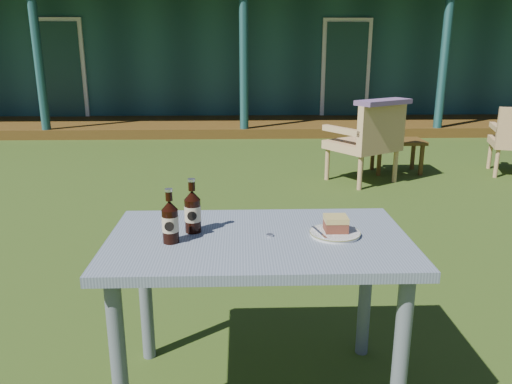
{
  "coord_description": "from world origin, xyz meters",
  "views": [
    {
      "loc": [
        -0.07,
        -3.46,
        1.44
      ],
      "look_at": [
        0.0,
        -1.3,
        0.82
      ],
      "focal_mm": 35.0,
      "sensor_mm": 36.0,
      "label": 1
    }
  ],
  "objects_px": {
    "side_table": "(397,144)",
    "plate": "(335,233)",
    "armchair_left": "(368,139)",
    "cafe_table": "(258,260)",
    "cake_slice": "(336,223)",
    "cola_bottle_far": "(170,221)",
    "cola_bottle_near": "(193,211)"
  },
  "relations": [
    {
      "from": "armchair_left",
      "to": "cola_bottle_far",
      "type": "bearing_deg",
      "value": -115.33
    },
    {
      "from": "cafe_table",
      "to": "cola_bottle_far",
      "type": "xyz_separation_m",
      "value": [
        -0.34,
        -0.05,
        0.19
      ]
    },
    {
      "from": "cake_slice",
      "to": "cola_bottle_far",
      "type": "distance_m",
      "value": 0.66
    },
    {
      "from": "plate",
      "to": "cake_slice",
      "type": "relative_size",
      "value": 2.22
    },
    {
      "from": "cake_slice",
      "to": "cola_bottle_near",
      "type": "distance_m",
      "value": 0.58
    },
    {
      "from": "plate",
      "to": "armchair_left",
      "type": "distance_m",
      "value": 3.63
    },
    {
      "from": "cola_bottle_far",
      "to": "armchair_left",
      "type": "distance_m",
      "value": 3.92
    },
    {
      "from": "cafe_table",
      "to": "cola_bottle_far",
      "type": "height_order",
      "value": "cola_bottle_far"
    },
    {
      "from": "side_table",
      "to": "cola_bottle_near",
      "type": "bearing_deg",
      "value": -118.09
    },
    {
      "from": "cake_slice",
      "to": "cola_bottle_far",
      "type": "height_order",
      "value": "cola_bottle_far"
    },
    {
      "from": "cola_bottle_far",
      "to": "side_table",
      "type": "distance_m",
      "value": 4.56
    },
    {
      "from": "cafe_table",
      "to": "cola_bottle_near",
      "type": "height_order",
      "value": "cola_bottle_near"
    },
    {
      "from": "side_table",
      "to": "plate",
      "type": "bearing_deg",
      "value": -110.82
    },
    {
      "from": "cola_bottle_far",
      "to": "cola_bottle_near",
      "type": "bearing_deg",
      "value": 56.06
    },
    {
      "from": "armchair_left",
      "to": "cafe_table",
      "type": "bearing_deg",
      "value": -110.9
    },
    {
      "from": "cake_slice",
      "to": "cola_bottle_far",
      "type": "xyz_separation_m",
      "value": [
        -0.65,
        -0.07,
        0.04
      ]
    },
    {
      "from": "plate",
      "to": "armchair_left",
      "type": "relative_size",
      "value": 0.23
    },
    {
      "from": "cafe_table",
      "to": "side_table",
      "type": "xyz_separation_m",
      "value": [
        1.81,
        3.95,
        -0.28
      ]
    },
    {
      "from": "plate",
      "to": "armchair_left",
      "type": "height_order",
      "value": "armchair_left"
    },
    {
      "from": "cafe_table",
      "to": "plate",
      "type": "relative_size",
      "value": 5.88
    },
    {
      "from": "plate",
      "to": "cola_bottle_near",
      "type": "relative_size",
      "value": 0.91
    },
    {
      "from": "side_table",
      "to": "cafe_table",
      "type": "bearing_deg",
      "value": -114.59
    },
    {
      "from": "armchair_left",
      "to": "side_table",
      "type": "height_order",
      "value": "armchair_left"
    },
    {
      "from": "armchair_left",
      "to": "cake_slice",
      "type": "bearing_deg",
      "value": -106.38
    },
    {
      "from": "cafe_table",
      "to": "plate",
      "type": "bearing_deg",
      "value": 1.87
    },
    {
      "from": "cola_bottle_near",
      "to": "cola_bottle_far",
      "type": "distance_m",
      "value": 0.14
    },
    {
      "from": "side_table",
      "to": "cake_slice",
      "type": "bearing_deg",
      "value": -110.83
    },
    {
      "from": "plate",
      "to": "cola_bottle_far",
      "type": "relative_size",
      "value": 0.95
    },
    {
      "from": "cafe_table",
      "to": "cake_slice",
      "type": "distance_m",
      "value": 0.35
    },
    {
      "from": "cake_slice",
      "to": "side_table",
      "type": "bearing_deg",
      "value": 69.17
    },
    {
      "from": "cake_slice",
      "to": "cola_bottle_near",
      "type": "xyz_separation_m",
      "value": [
        -0.58,
        0.05,
        0.04
      ]
    },
    {
      "from": "armchair_left",
      "to": "side_table",
      "type": "distance_m",
      "value": 0.68
    }
  ]
}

